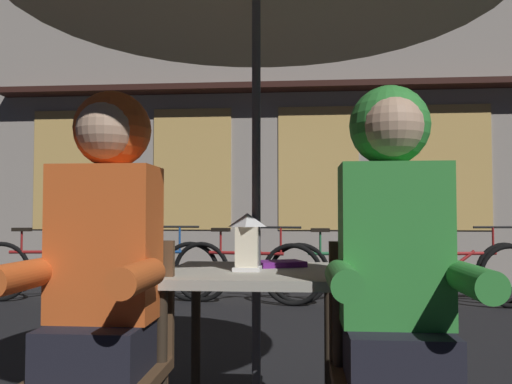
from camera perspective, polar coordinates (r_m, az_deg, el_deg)
cafe_table at (r=2.17m, az=0.03°, el=-11.12°), size 0.72×0.72×0.74m
lantern at (r=2.11m, az=-0.95°, el=-5.28°), size 0.11×0.11×0.23m
chair_left at (r=1.95m, az=-15.79°, el=-16.52°), size 0.40×0.40×0.87m
chair_right at (r=1.86m, az=14.66°, el=-17.23°), size 0.40×0.40×0.87m
person_left_hooded at (r=1.84m, az=-16.29°, el=-6.07°), size 0.45×0.56×1.40m
person_right_hooded at (r=1.74m, az=14.86°, el=-6.29°), size 0.45×0.56×1.40m
shopfront_building at (r=7.83m, az=6.65°, el=13.34°), size 10.00×0.93×6.20m
bicycle_nearest at (r=6.33m, az=-21.79°, el=-7.86°), size 1.67×0.25×0.84m
bicycle_second at (r=6.08m, az=-11.92°, el=-8.21°), size 1.68×0.11×0.84m
bicycle_third at (r=5.72m, az=-1.16°, el=-8.64°), size 1.66×0.35×0.84m
bicycle_fourth at (r=5.73m, az=9.86°, el=-8.59°), size 1.68×0.11×0.84m
bicycle_fifth at (r=6.06m, az=21.20°, el=-8.12°), size 1.66×0.36×0.84m
book at (r=2.29m, az=2.61°, el=-7.79°), size 0.24×0.21×0.02m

